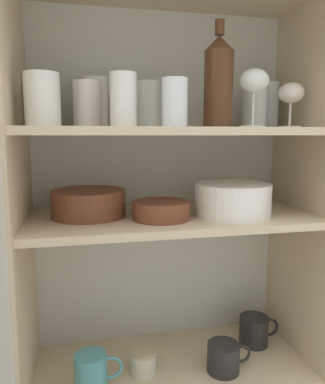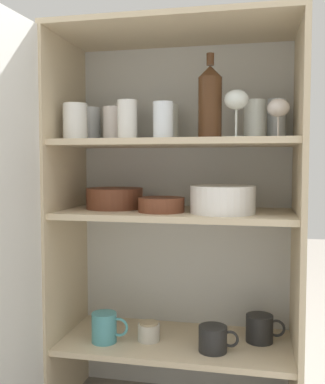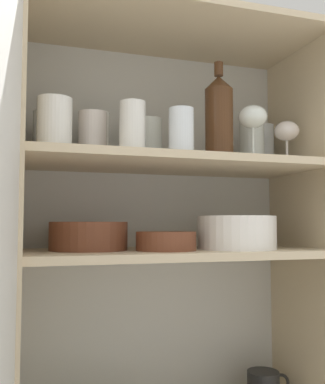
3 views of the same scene
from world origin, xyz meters
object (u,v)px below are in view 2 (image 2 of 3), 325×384
Objects in this scene: wine_bottle at (210,102)px; storage_jar at (149,331)px; mixing_bowl_large at (115,197)px; coffee_mug_primary at (105,327)px; serving_bowl_small at (161,204)px; plate_stack_white at (223,199)px.

wine_bottle is 3.61× the size of storage_jar.
coffee_mug_primary is (-0.01, -0.10, -0.44)m from mixing_bowl_large.
mixing_bowl_large is 0.45m from coffee_mug_primary.
wine_bottle is at bearing 5.15° from serving_bowl_small.
mixing_bowl_large reaches higher than storage_jar.
storage_jar is at bearing 178.47° from wine_bottle.
wine_bottle reaches higher than mixing_bowl_large.
wine_bottle reaches higher than plate_stack_white.
mixing_bowl_large is 0.20m from serving_bowl_small.
plate_stack_white reaches higher than mixing_bowl_large.
plate_stack_white is 0.40m from mixing_bowl_large.
wine_bottle is at bearing -1.53° from storage_jar.
wine_bottle reaches higher than storage_jar.
mixing_bowl_large is 1.31× the size of serving_bowl_small.
wine_bottle is 2.15× the size of coffee_mug_primary.
wine_bottle is at bearing 6.16° from coffee_mug_primary.
wine_bottle is 0.84m from coffee_mug_primary.
mixing_bowl_large is 2.65× the size of storage_jar.
mixing_bowl_large is at bearing 158.37° from serving_bowl_small.
coffee_mug_primary is at bearing -175.97° from plate_stack_white.
wine_bottle reaches higher than coffee_mug_primary.
serving_bowl_small is at bearing -21.63° from mixing_bowl_large.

